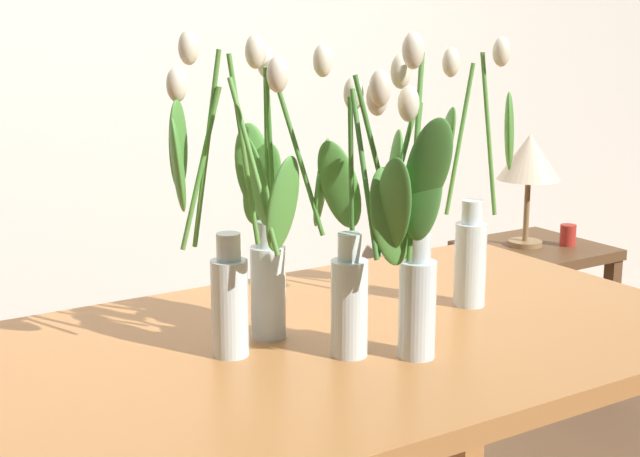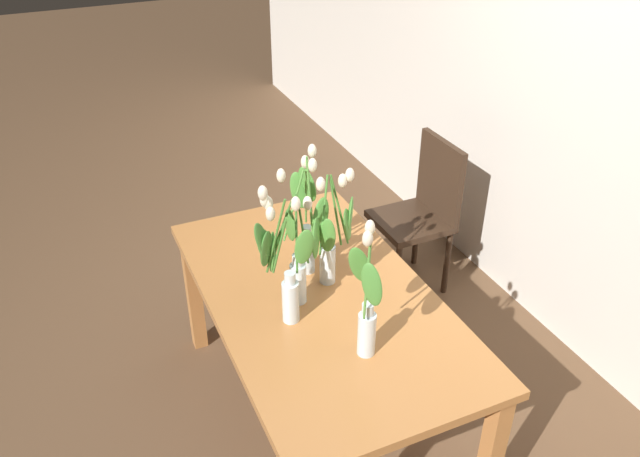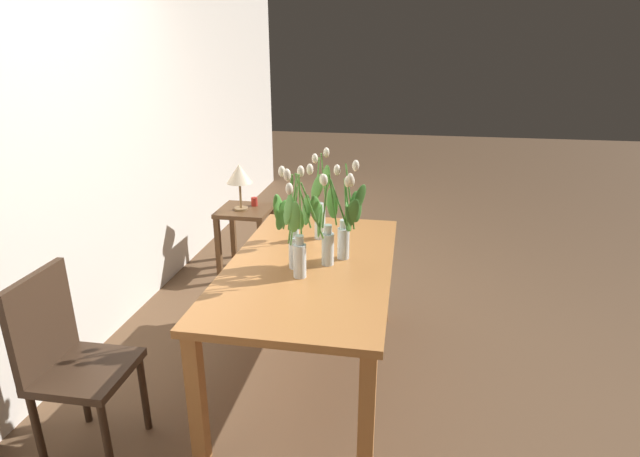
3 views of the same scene
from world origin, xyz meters
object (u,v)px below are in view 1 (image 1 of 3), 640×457
at_px(tulip_vase_1, 359,248).
at_px(pillar_candle, 568,235).
at_px(table_lamp, 529,160).
at_px(tulip_vase_4, 472,217).
at_px(tulip_vase_0, 273,231).
at_px(tulip_vase_3, 415,249).
at_px(tulip_vase_2, 227,229).
at_px(dining_table, 320,384).
at_px(side_table, 534,277).

relative_size(tulip_vase_1, pillar_candle, 7.27).
distance_m(tulip_vase_1, table_lamp, 1.74).
bearing_deg(pillar_candle, tulip_vase_4, -145.80).
bearing_deg(tulip_vase_0, table_lamp, 28.46).
distance_m(tulip_vase_0, tulip_vase_3, 0.31).
bearing_deg(pillar_candle, tulip_vase_2, -155.62).
height_order(dining_table, tulip_vase_2, tulip_vase_2).
relative_size(tulip_vase_4, side_table, 1.03).
height_order(side_table, table_lamp, table_lamp).
bearing_deg(tulip_vase_3, pillar_candle, 33.98).
relative_size(tulip_vase_3, table_lamp, 1.47).
xyz_separation_m(tulip_vase_0, table_lamp, (1.49, 0.81, -0.09)).
bearing_deg(table_lamp, tulip_vase_2, -151.69).
height_order(tulip_vase_0, tulip_vase_3, tulip_vase_3).
relative_size(tulip_vase_1, tulip_vase_4, 0.96).
xyz_separation_m(dining_table, tulip_vase_2, (-0.19, 0.02, 0.33)).
relative_size(tulip_vase_1, side_table, 0.99).
distance_m(tulip_vase_2, tulip_vase_3, 0.33).
xyz_separation_m(tulip_vase_4, side_table, (1.08, 0.86, -0.50)).
relative_size(tulip_vase_3, tulip_vase_4, 1.03).
xyz_separation_m(tulip_vase_4, pillar_candle, (1.17, 0.80, -0.35)).
distance_m(tulip_vase_4, side_table, 1.47).
height_order(tulip_vase_2, pillar_candle, tulip_vase_2).
relative_size(tulip_vase_0, table_lamp, 1.41).
distance_m(table_lamp, pillar_candle, 0.31).
distance_m(side_table, pillar_candle, 0.19).
relative_size(tulip_vase_0, tulip_vase_3, 0.96).
relative_size(dining_table, tulip_vase_2, 2.73).
distance_m(dining_table, tulip_vase_3, 0.37).
relative_size(tulip_vase_2, side_table, 1.06).
height_order(dining_table, tulip_vase_0, tulip_vase_0).
height_order(tulip_vase_0, tulip_vase_1, tulip_vase_0).
xyz_separation_m(tulip_vase_1, pillar_candle, (1.55, 0.92, -0.36)).
bearing_deg(dining_table, tulip_vase_0, 123.21).
relative_size(tulip_vase_3, side_table, 1.06).
xyz_separation_m(side_table, pillar_candle, (0.09, -0.06, 0.16)).
relative_size(tulip_vase_0, side_table, 1.02).
relative_size(tulip_vase_3, pillar_candle, 7.80).
distance_m(side_table, table_lamp, 0.43).
xyz_separation_m(tulip_vase_1, side_table, (1.45, 0.98, -0.51)).
xyz_separation_m(dining_table, tulip_vase_4, (0.39, 0.01, 0.29)).
xyz_separation_m(tulip_vase_3, pillar_candle, (1.49, 1.01, -0.37)).
height_order(tulip_vase_1, tulip_vase_3, tulip_vase_3).
height_order(tulip_vase_0, side_table, tulip_vase_0).
xyz_separation_m(dining_table, pillar_candle, (1.56, 0.81, -0.06)).
bearing_deg(table_lamp, pillar_candle, -31.93).
bearing_deg(pillar_candle, side_table, 147.68).
relative_size(tulip_vase_0, tulip_vase_4, 0.99).
xyz_separation_m(tulip_vase_2, tulip_vase_3, (0.26, -0.21, -0.03)).
distance_m(tulip_vase_1, tulip_vase_2, 0.24).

